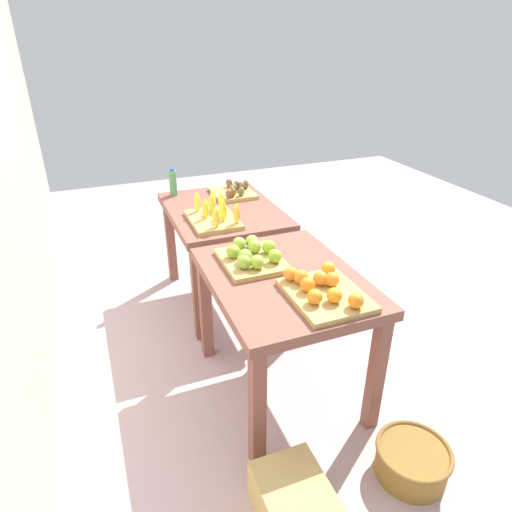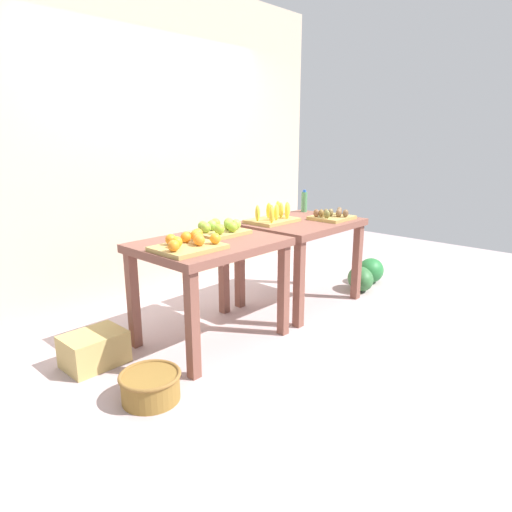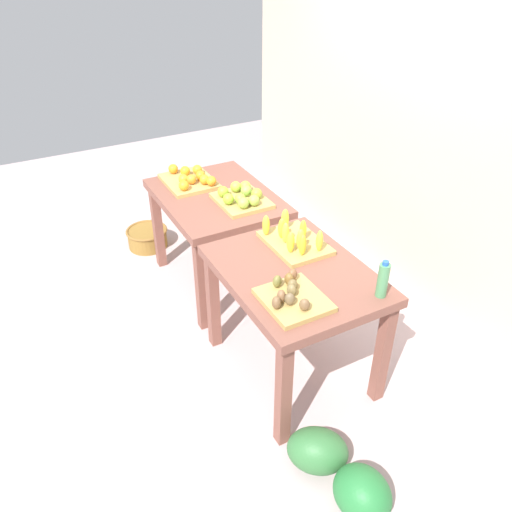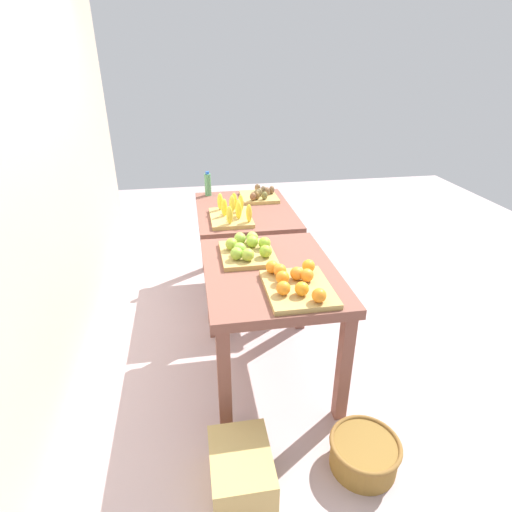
{
  "view_description": "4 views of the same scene",
  "coord_description": "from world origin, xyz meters",
  "px_view_note": "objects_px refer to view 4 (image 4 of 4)",
  "views": [
    {
      "loc": [
        -2.47,
        0.91,
        1.99
      ],
      "look_at": [
        -0.01,
        -0.05,
        0.64
      ],
      "focal_mm": 31.08,
      "sensor_mm": 36.0,
      "label": 1
    },
    {
      "loc": [
        -2.7,
        -2.43,
        1.53
      ],
      "look_at": [
        -0.02,
        0.03,
        0.56
      ],
      "focal_mm": 31.45,
      "sensor_mm": 36.0,
      "label": 2
    },
    {
      "loc": [
        2.62,
        -1.36,
        2.5
      ],
      "look_at": [
        0.05,
        0.01,
        0.59
      ],
      "focal_mm": 36.0,
      "sensor_mm": 36.0,
      "label": 3
    },
    {
      "loc": [
        -2.72,
        0.45,
        1.96
      ],
      "look_at": [
        0.01,
        -0.01,
        0.61
      ],
      "focal_mm": 28.7,
      "sensor_mm": 36.0,
      "label": 4
    }
  ],
  "objects_px": {
    "banana_crate": "(232,213)",
    "cardboard_produce_box": "(241,471)",
    "display_table_right": "(245,222)",
    "water_bottle": "(208,184)",
    "watermelon_pile": "(255,238)",
    "kiwi_bin": "(260,195)",
    "apple_bin": "(248,250)",
    "display_table_left": "(270,286)",
    "orange_bin": "(296,284)",
    "wicker_basket": "(364,453)"
  },
  "relations": [
    {
      "from": "banana_crate",
      "to": "cardboard_produce_box",
      "type": "bearing_deg",
      "value": 174.4
    },
    {
      "from": "display_table_right",
      "to": "cardboard_produce_box",
      "type": "height_order",
      "value": "display_table_right"
    },
    {
      "from": "water_bottle",
      "to": "banana_crate",
      "type": "bearing_deg",
      "value": -167.23
    },
    {
      "from": "watermelon_pile",
      "to": "water_bottle",
      "type": "bearing_deg",
      "value": 130.15
    },
    {
      "from": "water_bottle",
      "to": "kiwi_bin",
      "type": "bearing_deg",
      "value": -111.93
    },
    {
      "from": "display_table_right",
      "to": "apple_bin",
      "type": "distance_m",
      "value": 0.93
    },
    {
      "from": "apple_bin",
      "to": "banana_crate",
      "type": "bearing_deg",
      "value": 2.05
    },
    {
      "from": "display_table_left",
      "to": "water_bottle",
      "type": "relative_size",
      "value": 4.65
    },
    {
      "from": "kiwi_bin",
      "to": "display_table_left",
      "type": "bearing_deg",
      "value": 172.78
    },
    {
      "from": "display_table_right",
      "to": "orange_bin",
      "type": "relative_size",
      "value": 2.29
    },
    {
      "from": "orange_bin",
      "to": "wicker_basket",
      "type": "xyz_separation_m",
      "value": [
        -0.54,
        -0.26,
        -0.74
      ]
    },
    {
      "from": "display_table_right",
      "to": "watermelon_pile",
      "type": "xyz_separation_m",
      "value": [
        0.86,
        -0.23,
        -0.54
      ]
    },
    {
      "from": "watermelon_pile",
      "to": "kiwi_bin",
      "type": "bearing_deg",
      "value": 174.57
    },
    {
      "from": "wicker_basket",
      "to": "kiwi_bin",
      "type": "bearing_deg",
      "value": 4.69
    },
    {
      "from": "display_table_right",
      "to": "water_bottle",
      "type": "bearing_deg",
      "value": 33.63
    },
    {
      "from": "watermelon_pile",
      "to": "wicker_basket",
      "type": "distance_m",
      "value": 2.78
    },
    {
      "from": "cardboard_produce_box",
      "to": "watermelon_pile",
      "type": "bearing_deg",
      "value": -10.77
    },
    {
      "from": "orange_bin",
      "to": "kiwi_bin",
      "type": "xyz_separation_m",
      "value": [
        1.62,
        -0.08,
        -0.01
      ]
    },
    {
      "from": "display_table_left",
      "to": "display_table_right",
      "type": "bearing_deg",
      "value": 0.0
    },
    {
      "from": "apple_bin",
      "to": "kiwi_bin",
      "type": "distance_m",
      "value": 1.18
    },
    {
      "from": "kiwi_bin",
      "to": "water_bottle",
      "type": "bearing_deg",
      "value": 68.07
    },
    {
      "from": "orange_bin",
      "to": "cardboard_produce_box",
      "type": "relative_size",
      "value": 1.14
    },
    {
      "from": "display_table_left",
      "to": "wicker_basket",
      "type": "xyz_separation_m",
      "value": [
        -0.8,
        -0.35,
        -0.58
      ]
    },
    {
      "from": "display_table_right",
      "to": "orange_bin",
      "type": "bearing_deg",
      "value": -176.12
    },
    {
      "from": "apple_bin",
      "to": "wicker_basket",
      "type": "distance_m",
      "value": 1.34
    },
    {
      "from": "display_table_left",
      "to": "display_table_right",
      "type": "distance_m",
      "value": 1.12
    },
    {
      "from": "banana_crate",
      "to": "wicker_basket",
      "type": "height_order",
      "value": "banana_crate"
    },
    {
      "from": "orange_bin",
      "to": "apple_bin",
      "type": "distance_m",
      "value": 0.51
    },
    {
      "from": "banana_crate",
      "to": "watermelon_pile",
      "type": "distance_m",
      "value": 1.35
    },
    {
      "from": "apple_bin",
      "to": "water_bottle",
      "type": "bearing_deg",
      "value": 7.38
    },
    {
      "from": "display_table_left",
      "to": "kiwi_bin",
      "type": "height_order",
      "value": "kiwi_bin"
    },
    {
      "from": "display_table_left",
      "to": "watermelon_pile",
      "type": "xyz_separation_m",
      "value": [
        1.98,
        -0.23,
        -0.54
      ]
    },
    {
      "from": "banana_crate",
      "to": "wicker_basket",
      "type": "distance_m",
      "value": 1.91
    },
    {
      "from": "wicker_basket",
      "to": "cardboard_produce_box",
      "type": "distance_m",
      "value": 0.65
    },
    {
      "from": "display_table_right",
      "to": "banana_crate",
      "type": "height_order",
      "value": "banana_crate"
    },
    {
      "from": "banana_crate",
      "to": "watermelon_pile",
      "type": "xyz_separation_m",
      "value": [
        1.09,
        -0.36,
        -0.71
      ]
    },
    {
      "from": "display_table_left",
      "to": "cardboard_produce_box",
      "type": "relative_size",
      "value": 2.6
    },
    {
      "from": "display_table_right",
      "to": "water_bottle",
      "type": "relative_size",
      "value": 4.65
    },
    {
      "from": "wicker_basket",
      "to": "water_bottle",
      "type": "bearing_deg",
      "value": 15.06
    },
    {
      "from": "wicker_basket",
      "to": "banana_crate",
      "type": "bearing_deg",
      "value": 15.94
    },
    {
      "from": "apple_bin",
      "to": "cardboard_produce_box",
      "type": "relative_size",
      "value": 1.0
    },
    {
      "from": "display_table_right",
      "to": "banana_crate",
      "type": "distance_m",
      "value": 0.32
    },
    {
      "from": "banana_crate",
      "to": "wicker_basket",
      "type": "relative_size",
      "value": 1.18
    },
    {
      "from": "banana_crate",
      "to": "watermelon_pile",
      "type": "height_order",
      "value": "banana_crate"
    },
    {
      "from": "cardboard_produce_box",
      "to": "apple_bin",
      "type": "bearing_deg",
      "value": -10.57
    },
    {
      "from": "watermelon_pile",
      "to": "banana_crate",
      "type": "bearing_deg",
      "value": 161.51
    },
    {
      "from": "cardboard_produce_box",
      "to": "wicker_basket",
      "type": "bearing_deg",
      "value": -89.08
    },
    {
      "from": "water_bottle",
      "to": "cardboard_produce_box",
      "type": "height_order",
      "value": "water_bottle"
    },
    {
      "from": "wicker_basket",
      "to": "cardboard_produce_box",
      "type": "bearing_deg",
      "value": 90.92
    },
    {
      "from": "display_table_right",
      "to": "water_bottle",
      "type": "xyz_separation_m",
      "value": [
        0.42,
        0.28,
        0.22
      ]
    }
  ]
}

